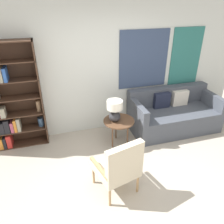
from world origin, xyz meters
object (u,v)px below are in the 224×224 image
at_px(couch, 173,114).
at_px(side_table, 119,122).
at_px(bookshelf, 8,101).
at_px(armchair, 120,166).
at_px(table_lamp, 115,109).

bearing_deg(couch, side_table, -169.89).
xyz_separation_m(bookshelf, couch, (3.29, -0.30, -0.63)).
relative_size(armchair, table_lamp, 2.22).
relative_size(couch, side_table, 3.15).
bearing_deg(table_lamp, couch, 9.28).
distance_m(armchair, table_lamp, 1.27).
distance_m(armchair, side_table, 1.26).
bearing_deg(side_table, armchair, -107.62).
xyz_separation_m(bookshelf, side_table, (1.96, -0.54, -0.47)).
bearing_deg(couch, armchair, -139.94).
xyz_separation_m(bookshelf, armchair, (1.57, -1.74, -0.43)).
bearing_deg(table_lamp, side_table, -4.07).
height_order(armchair, table_lamp, table_lamp).
distance_m(bookshelf, side_table, 2.08).
bearing_deg(side_table, bookshelf, 164.69).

